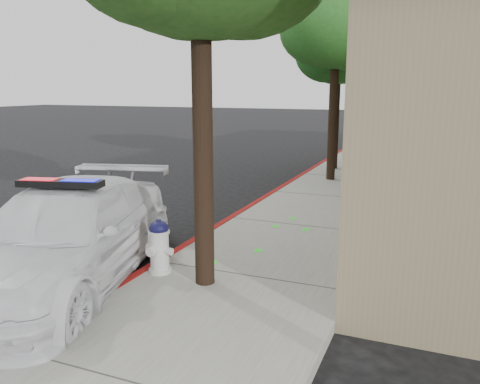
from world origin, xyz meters
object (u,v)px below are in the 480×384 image
Objects in this scene: street_tree_mid at (337,28)px; street_tree_far at (339,53)px; police_car at (65,237)px; fire_hydrant at (159,246)px.

street_tree_mid is 2.21m from street_tree_far.
street_tree_far is (1.69, 11.59, 3.35)m from police_car.
street_tree_mid is (0.77, 8.84, 4.09)m from fire_hydrant.
police_car is 1.07× the size of street_tree_far.
fire_hydrant is at bearing -95.01° from street_tree_mid.
street_tree_far reaches higher than police_car.
fire_hydrant is 0.16× the size of street_tree_far.
police_car is at bearing -102.05° from street_tree_mid.
street_tree_mid is at bearing 93.47° from fire_hydrant.
street_tree_mid is 1.14× the size of street_tree_far.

